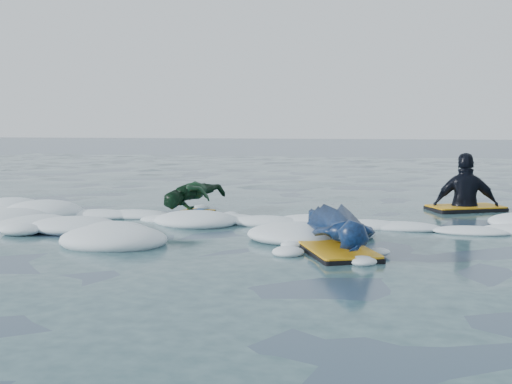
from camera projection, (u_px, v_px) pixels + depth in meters
ground at (137, 238)px, 7.99m from camera, size 120.00×120.00×0.00m
foam_band at (167, 226)px, 8.99m from camera, size 12.00×3.10×0.30m
prone_woman_unit at (340, 230)px, 7.14m from camera, size 1.14×1.91×0.47m
prone_child_unit at (194, 198)px, 10.08m from camera, size 0.96×1.44×0.52m
waiting_rider_unit at (465, 208)px, 10.53m from camera, size 1.38×1.13×1.81m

